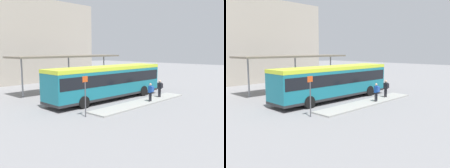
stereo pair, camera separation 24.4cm
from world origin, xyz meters
The scene contains 10 objects.
ground_plane centered at (0.00, 0.00, 0.00)m, with size 120.00×120.00×0.00m, color gray.
curb_island centered at (0.82, -3.30, 0.06)m, with size 11.09×1.80×0.12m.
city_bus centered at (0.01, 0.00, 1.79)m, with size 12.31×2.97×3.06m.
pedestrian_waiting centered at (1.49, -3.72, 1.02)m, with size 0.40×0.42×1.58m.
pedestrian_companion centered at (3.71, -3.24, 1.04)m, with size 0.43×0.47×1.61m.
bicycle_red centered at (9.13, 4.50, 0.35)m, with size 0.48×1.60×0.69m.
bicycle_orange centered at (9.37, 5.35, 0.36)m, with size 0.48×1.66×0.72m.
bicycle_white centered at (9.42, 6.19, 0.39)m, with size 0.48×1.79×0.78m.
station_shelter centered at (0.84, 6.80, 3.75)m, with size 13.10×3.46×3.91m.
platform_sign centered at (-5.36, -3.07, 1.56)m, with size 0.44×0.08×2.80m.
Camera 1 is at (-16.25, -15.61, 4.55)m, focal length 40.00 mm.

